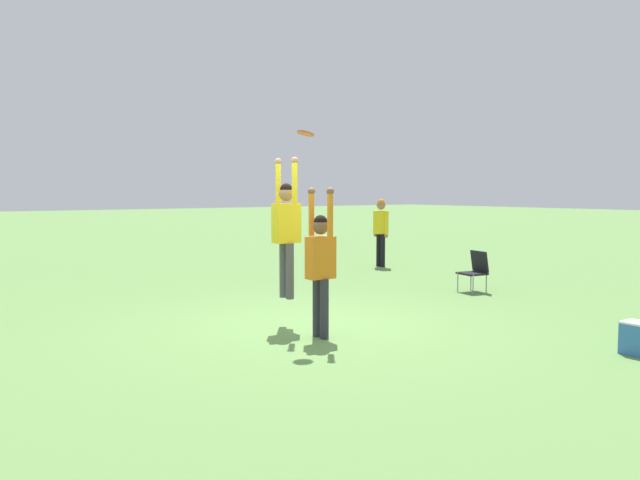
{
  "coord_description": "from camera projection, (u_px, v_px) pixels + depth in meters",
  "views": [
    {
      "loc": [
        7.47,
        -5.17,
        2.01
      ],
      "look_at": [
        0.18,
        0.05,
        1.3
      ],
      "focal_mm": 35.0,
      "sensor_mm": 36.0,
      "label": 1
    }
  ],
  "objects": [
    {
      "name": "frisbee",
      "position": [
        306.0,
        133.0,
        8.58
      ],
      "size": [
        0.25,
        0.24,
        0.08
      ],
      "color": "#E04C23"
    },
    {
      "name": "camping_chair_2",
      "position": [
        475.0,
        268.0,
        12.42
      ],
      "size": [
        0.53,
        0.57,
        0.81
      ],
      "rotation": [
        0.0,
        0.0,
        2.97
      ],
      "color": "gray",
      "rests_on": "ground_plane"
    },
    {
      "name": "person_spectator_near",
      "position": [
        381.0,
        226.0,
        16.5
      ],
      "size": [
        0.54,
        0.4,
        1.8
      ],
      "rotation": [
        0.0,
        0.0,
        0.71
      ],
      "color": "black",
      "rests_on": "ground_plane"
    },
    {
      "name": "person_jumping",
      "position": [
        286.0,
        224.0,
        9.19
      ],
      "size": [
        0.55,
        0.4,
        2.08
      ],
      "rotation": [
        0.0,
        0.0,
        1.53
      ],
      "color": "#4C4C51",
      "rests_on": "ground_plane"
    },
    {
      "name": "person_defending",
      "position": [
        321.0,
        259.0,
        8.46
      ],
      "size": [
        0.54,
        0.39,
        2.05
      ],
      "rotation": [
        0.0,
        0.0,
        -1.61
      ],
      "color": "#2D2D38",
      "rests_on": "ground_plane"
    },
    {
      "name": "ground_plane",
      "position": [
        310.0,
        327.0,
        9.22
      ],
      "size": [
        120.0,
        120.0,
        0.0
      ],
      "primitive_type": "plane",
      "color": "#608C47"
    }
  ]
}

